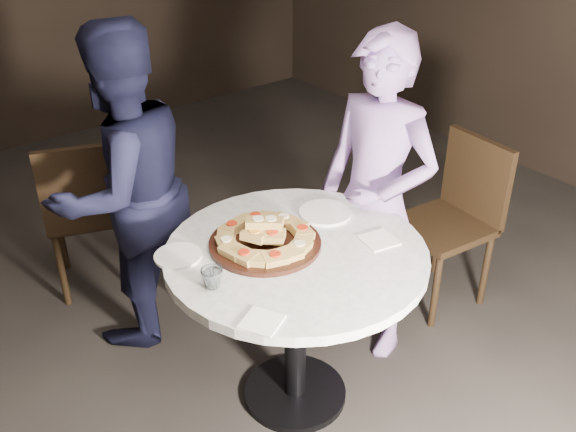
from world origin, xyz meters
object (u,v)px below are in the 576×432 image
Objects in this scene: diner_navy at (125,191)px; table at (296,280)px; diner_teal at (376,202)px; focaccia_pile at (265,235)px; serving_board at (265,243)px; chair_right at (456,210)px; water_glass at (212,278)px; chair_far at (87,207)px.

table is at bearing 99.31° from diner_navy.
table is 0.84× the size of diner_teal.
table is 0.93m from diner_navy.
focaccia_pile is at bearing 96.67° from diner_navy.
chair_right is at bearing -0.94° from serving_board.
diner_teal is (-0.60, 0.01, 0.25)m from chair_right.
diner_navy is at bearing 106.21° from serving_board.
serving_board is 1.25m from chair_right.
water_glass is (-0.31, -0.10, 0.03)m from serving_board.
focaccia_pile is at bearing 18.34° from water_glass.
chair_right is 0.58× the size of diner_teal.
table is 3.29× the size of focaccia_pile.
diner_teal is at bearing -0.90° from serving_board.
chair_far reaches higher than serving_board.
serving_board is at bearing 96.63° from diner_navy.
diner_navy is at bearing 84.22° from water_glass.
water_glass is (-0.39, -0.00, 0.18)m from table.
chair_right reaches higher than water_glass.
chair_right is 1.66m from diner_navy.
water_glass is (-0.31, -0.10, -0.01)m from focaccia_pile.
table is 0.84× the size of diner_navy.
diner_teal is (0.92, 0.09, -0.05)m from water_glass.
serving_board is at bearing 18.26° from water_glass.
diner_navy is (-0.22, 0.77, -0.01)m from serving_board.
serving_board is 0.29× the size of diner_navy.
diner_navy reaches higher than focaccia_pile.
serving_board is 0.80m from diner_navy.
chair_far reaches higher than chair_right.
serving_board is 0.04m from focaccia_pile.
focaccia_pile is at bearing 56.35° from serving_board.
diner_navy is (0.03, -0.43, 0.26)m from chair_far.
water_glass is 1.56m from chair_right.
chair_far is at bearing 87.61° from water_glass.
chair_far is at bearing 102.11° from serving_board.
serving_board is 5.53× the size of water_glass.
chair_far reaches higher than focaccia_pile.
chair_far is (-0.26, 1.20, -0.27)m from serving_board.
chair_far is 1.91m from chair_right.
table is 2.92× the size of serving_board.
focaccia_pile is at bearing 125.85° from table.
diner_navy is at bearing 108.90° from table.
table is at bearing -79.50° from chair_right.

